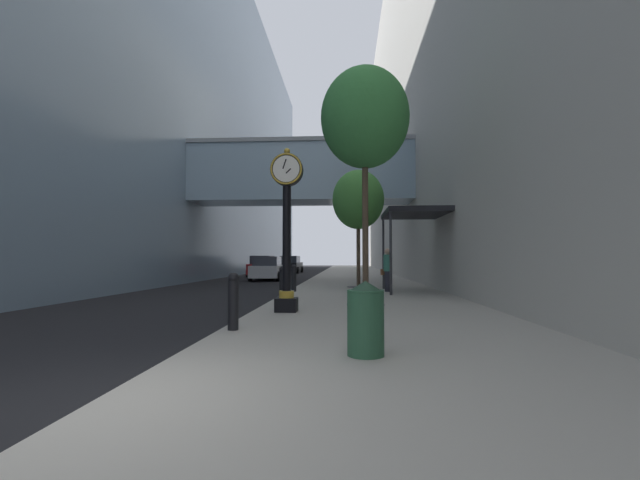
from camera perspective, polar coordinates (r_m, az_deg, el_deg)
The scene contains 16 objects.
ground_plane at distance 31.25m, azimuth -0.91°, elevation -5.17°, with size 110.00×110.00×0.00m, color black.
sidewalk_right at distance 34.16m, azimuth 4.86°, elevation -4.81°, with size 6.39×80.00×0.14m, color #9E998E.
building_block_left at distance 38.88m, azimuth -18.42°, elevation 16.58°, with size 22.77×80.00×28.27m.
building_block_right at distance 37.54m, azimuth 17.24°, elevation 18.28°, with size 9.00×80.00×29.40m.
street_clock at distance 11.11m, azimuth -4.45°, elevation 2.49°, with size 0.84×0.55×4.23m.
bollard_nearest at distance 8.44m, azimuth -11.46°, elevation -7.79°, with size 0.21×0.21×1.10m.
bollard_third at distance 14.54m, azimuth -5.03°, elevation -5.54°, with size 0.21×0.21×1.10m.
bollard_fourth at distance 17.63m, azimuth -3.51°, elevation -4.99°, with size 0.21×0.21×1.10m.
street_tree_near at distance 13.29m, azimuth 5.99°, elevation 15.76°, with size 2.62×2.62×7.05m.
street_tree_mid_near at distance 20.47m, azimuth 5.10°, elevation 5.32°, with size 2.44×2.44×5.55m.
trash_bin at distance 6.18m, azimuth 6.09°, elevation -10.17°, with size 0.53×0.53×1.05m.
pedestrian_walking at distance 17.74m, azimuth 8.97°, elevation -3.79°, with size 0.52×0.46×1.76m.
storefront_awning at distance 17.93m, azimuth 12.28°, elevation 3.32°, with size 2.40×3.60×3.30m.
car_silver_near at distance 29.47m, azimuth -6.97°, elevation -3.79°, with size 2.19×4.63×1.61m.
car_black_mid at distance 43.00m, azimuth -3.96°, elevation -3.30°, with size 2.22×4.56×1.71m.
car_red_far at distance 34.80m, azimuth -7.61°, elevation -3.53°, with size 2.02×4.13×1.69m.
Camera 1 is at (2.45, -4.12, 1.52)m, focal length 24.06 mm.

